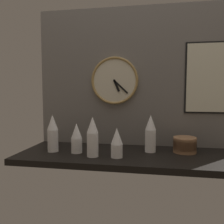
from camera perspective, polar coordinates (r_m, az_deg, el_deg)
ground_plane at (r=162.86cm, az=6.21°, el=-10.57°), size 160.00×56.00×4.00cm
wall_tiled_back at (r=183.63cm, az=6.96°, el=8.36°), size 160.00×3.00×105.00cm
cup_stack_center_right at (r=165.35cm, az=9.24°, el=-5.11°), size 7.60×7.60×25.59cm
cup_stack_center at (r=150.43cm, az=1.16°, el=-7.39°), size 7.60×7.60×18.76cm
cup_stack_far_left at (r=169.45cm, az=-14.07°, el=-4.95°), size 7.60×7.60×25.59cm
cup_stack_center_left at (r=152.39cm, az=-4.69°, el=-5.93°), size 7.60×7.60×25.59cm
cup_stack_left at (r=163.18cm, az=-8.52°, el=-6.21°), size 7.60×7.60×20.13cm
bowl_stack_right at (r=170.26cm, az=17.10°, el=-7.43°), size 15.66×15.66×10.64cm
wall_clock at (r=182.70cm, az=0.61°, el=7.55°), size 36.46×2.70×36.46cm
menu_board at (r=185.47cm, az=22.82°, el=7.59°), size 36.80×1.32×51.34cm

